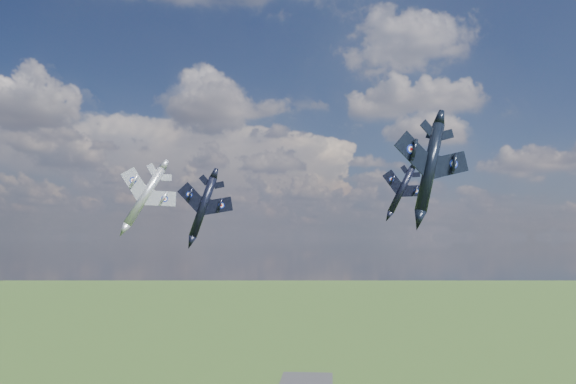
# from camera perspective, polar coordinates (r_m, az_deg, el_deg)

# --- Properties ---
(jet_lead_navy) EXTENTS (11.39, 14.88, 6.14)m
(jet_lead_navy) POSITION_cam_1_polar(r_m,az_deg,el_deg) (95.77, -8.62, -1.51)
(jet_lead_navy) COLOR black
(jet_right_navy) EXTENTS (15.71, 17.70, 5.57)m
(jet_right_navy) POSITION_cam_1_polar(r_m,az_deg,el_deg) (67.22, 14.21, 2.47)
(jet_right_navy) COLOR black
(jet_high_navy) EXTENTS (10.20, 13.32, 6.42)m
(jet_high_navy) POSITION_cam_1_polar(r_m,az_deg,el_deg) (108.34, 11.44, 0.17)
(jet_high_navy) COLOR black
(jet_left_silver) EXTENTS (14.79, 17.37, 7.94)m
(jet_left_silver) POSITION_cam_1_polar(r_m,az_deg,el_deg) (95.30, -14.35, -0.42)
(jet_left_silver) COLOR #9A9BA4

